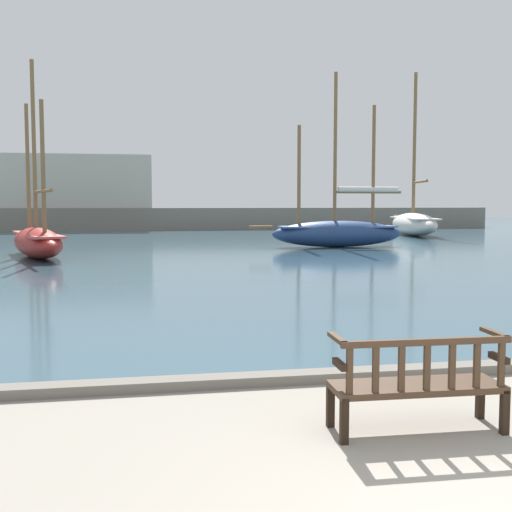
{
  "coord_description": "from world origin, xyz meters",
  "views": [
    {
      "loc": [
        -2.46,
        -3.42,
        2.13
      ],
      "look_at": [
        0.04,
        10.0,
        1.0
      ],
      "focal_mm": 45.0,
      "sensor_mm": 36.0,
      "label": 1
    }
  ],
  "objects_px": {
    "park_bench": "(418,382)",
    "sailboat_far_port": "(338,230)",
    "sailboat_mid_port": "(37,239)",
    "sailboat_far_starboard": "(414,223)"
  },
  "relations": [
    {
      "from": "sailboat_mid_port",
      "to": "sailboat_far_port",
      "type": "height_order",
      "value": "sailboat_far_port"
    },
    {
      "from": "sailboat_mid_port",
      "to": "sailboat_far_port",
      "type": "bearing_deg",
      "value": 15.06
    },
    {
      "from": "park_bench",
      "to": "sailboat_mid_port",
      "type": "bearing_deg",
      "value": 107.5
    },
    {
      "from": "sailboat_far_starboard",
      "to": "sailboat_far_port",
      "type": "xyz_separation_m",
      "value": [
        -8.01,
        -9.37,
        -0.04
      ]
    },
    {
      "from": "park_bench",
      "to": "sailboat_far_port",
      "type": "xyz_separation_m",
      "value": [
        6.71,
        23.23,
        0.38
      ]
    },
    {
      "from": "sailboat_far_starboard",
      "to": "sailboat_mid_port",
      "type": "bearing_deg",
      "value": -148.47
    },
    {
      "from": "sailboat_far_starboard",
      "to": "sailboat_far_port",
      "type": "distance_m",
      "value": 12.33
    },
    {
      "from": "sailboat_mid_port",
      "to": "sailboat_far_starboard",
      "type": "bearing_deg",
      "value": 31.53
    },
    {
      "from": "park_bench",
      "to": "sailboat_far_port",
      "type": "height_order",
      "value": "sailboat_far_port"
    },
    {
      "from": "park_bench",
      "to": "sailboat_far_starboard",
      "type": "relative_size",
      "value": 0.16
    }
  ]
}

